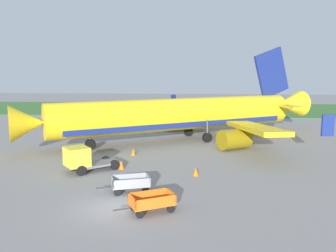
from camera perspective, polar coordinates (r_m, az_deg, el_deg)
The scene contains 9 objects.
ground_plane at distance 21.24m, azimuth -8.93°, elevation -13.27°, with size 220.00×220.00×0.00m, color gray.
grass_strip at distance 75.88m, azimuth 1.40°, elevation 2.88°, with size 220.00×28.00×0.06m, color #3D7033.
airplane at distance 40.56m, azimuth 3.16°, elevation 1.91°, with size 33.94×28.34×11.34m.
baggage_cart_nearest at distance 20.25m, azimuth -2.71°, elevation -12.46°, with size 3.47×2.42×1.07m.
baggage_cart_second_in_row at distance 23.52m, azimuth -6.29°, elevation -9.43°, with size 3.60×2.14×1.07m.
service_truck_beside_carts at distance 28.59m, azimuth -13.97°, elevation -5.29°, with size 4.58×4.25×2.10m.
traffic_cone_near_plane at distance 29.04m, azimuth -7.76°, elevation -6.42°, with size 0.53×0.53×0.69m, color orange.
traffic_cone_mid_apron at distance 27.09m, azimuth 4.65°, elevation -7.57°, with size 0.48×0.48×0.63m, color orange.
traffic_cone_by_carts at distance 33.61m, azimuth -5.79°, elevation -4.32°, with size 0.48×0.48×0.64m, color orange.
Camera 1 is at (4.95, -19.06, 7.97)m, focal length 36.66 mm.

